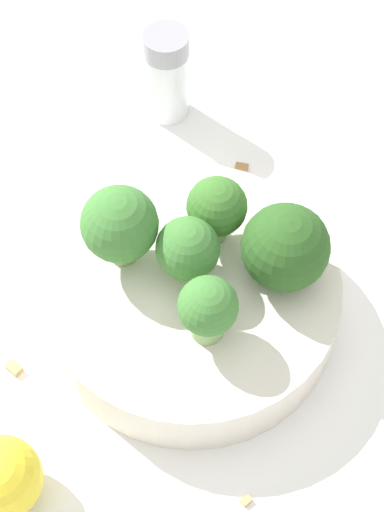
{
  "coord_description": "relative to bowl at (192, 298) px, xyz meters",
  "views": [
    {
      "loc": [
        -0.24,
        -0.1,
        0.48
      ],
      "look_at": [
        0.0,
        0.0,
        0.07
      ],
      "focal_mm": 60.0,
      "sensor_mm": 36.0,
      "label": 1
    }
  ],
  "objects": [
    {
      "name": "ground_plane",
      "position": [
        0.0,
        0.0,
        -0.02
      ],
      "size": [
        3.0,
        3.0,
        0.0
      ],
      "primitive_type": "plane",
      "color": "white"
    },
    {
      "name": "bowl",
      "position": [
        0.0,
        0.0,
        0.0
      ],
      "size": [
        0.18,
        0.18,
        0.04
      ],
      "primitive_type": "cylinder",
      "color": "silver",
      "rests_on": "ground_plane"
    },
    {
      "name": "broccoli_floret_0",
      "position": [
        0.01,
        0.01,
        0.04
      ],
      "size": [
        0.04,
        0.04,
        0.04
      ],
      "color": "#8EB770",
      "rests_on": "bowl"
    },
    {
      "name": "broccoli_floret_1",
      "position": [
        0.03,
        -0.05,
        0.05
      ],
      "size": [
        0.05,
        0.05,
        0.05
      ],
      "color": "#84AD66",
      "rests_on": "bowl"
    },
    {
      "name": "broccoli_floret_2",
      "position": [
        -0.03,
        -0.02,
        0.05
      ],
      "size": [
        0.03,
        0.03,
        0.05
      ],
      "color": "#84AD66",
      "rests_on": "bowl"
    },
    {
      "name": "broccoli_floret_3",
      "position": [
        0.04,
        -0.0,
        0.05
      ],
      "size": [
        0.04,
        0.04,
        0.05
      ],
      "color": "#84AD66",
      "rests_on": "bowl"
    },
    {
      "name": "broccoli_floret_4",
      "position": [
        -0.0,
        0.05,
        0.05
      ],
      "size": [
        0.05,
        0.05,
        0.06
      ],
      "color": "#7A9E5B",
      "rests_on": "bowl"
    },
    {
      "name": "pepper_shaker",
      "position": [
        0.15,
        0.09,
        0.02
      ],
      "size": [
        0.03,
        0.03,
        0.07
      ],
      "color": "silver",
      "rests_on": "ground_plane"
    },
    {
      "name": "lemon_wedge",
      "position": [
        -0.15,
        0.05,
        0.0
      ],
      "size": [
        0.05,
        0.05,
        0.05
      ],
      "primitive_type": "sphere",
      "color": "yellow",
      "rests_on": "ground_plane"
    },
    {
      "name": "almond_crumb_0",
      "position": [
        -0.1,
        -0.08,
        -0.02
      ],
      "size": [
        0.01,
        0.01,
        0.01
      ],
      "primitive_type": "cube",
      "rotation": [
        0.0,
        0.0,
        5.81
      ],
      "color": "tan",
      "rests_on": "ground_plane"
    },
    {
      "name": "almond_crumb_2",
      "position": [
        0.12,
        0.01,
        -0.02
      ],
      "size": [
        0.01,
        0.01,
        0.01
      ],
      "primitive_type": "cube",
      "rotation": [
        0.0,
        0.0,
        4.92
      ],
      "color": "olive",
      "rests_on": "ground_plane"
    },
    {
      "name": "almond_crumb_3",
      "position": [
        -0.08,
        0.08,
        -0.02
      ],
      "size": [
        0.01,
        0.01,
        0.01
      ],
      "primitive_type": "cube",
      "rotation": [
        0.0,
        0.0,
        4.41
      ],
      "color": "tan",
      "rests_on": "ground_plane"
    }
  ]
}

